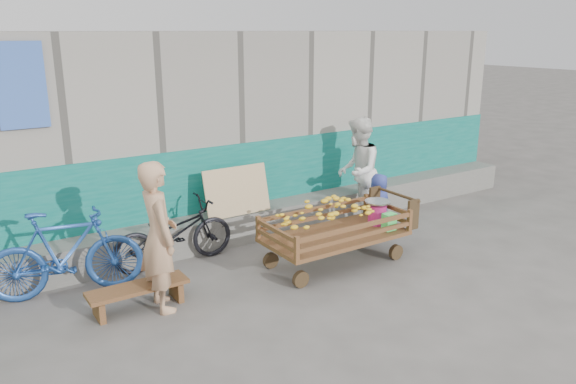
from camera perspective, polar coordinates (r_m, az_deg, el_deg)
ground at (r=6.45m, az=2.17°, el=-11.78°), size 80.00×80.00×0.00m
building_wall at (r=9.42m, az=-12.26°, el=6.29°), size 12.00×3.50×3.00m
banana_cart at (r=7.38m, az=4.62°, el=-3.05°), size 2.07×0.95×0.88m
bench at (r=6.58m, az=-14.97°, el=-9.76°), size 1.11×0.33×0.28m
vendor_man at (r=6.30m, az=-13.00°, el=-4.43°), size 0.45×0.65×1.70m
woman at (r=8.99m, az=7.10°, el=2.12°), size 1.05×1.05×1.72m
child at (r=8.68m, az=9.17°, el=-1.17°), size 0.47×0.31×0.93m
bicycle_dark at (r=7.56m, az=-11.55°, el=-4.17°), size 1.67×0.60×0.87m
bicycle_blue at (r=7.03m, az=-21.68°, el=-5.81°), size 1.82×0.86×1.05m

